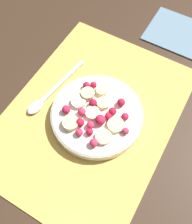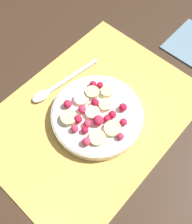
# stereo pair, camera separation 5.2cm
# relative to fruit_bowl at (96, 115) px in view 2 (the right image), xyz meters

# --- Properties ---
(ground_plane) EXTENTS (3.00, 3.00, 0.00)m
(ground_plane) POSITION_rel_fruit_bowl_xyz_m (-0.00, -0.02, -0.02)
(ground_plane) COLOR #382619
(placemat) EXTENTS (0.47, 0.35, 0.01)m
(placemat) POSITION_rel_fruit_bowl_xyz_m (-0.00, -0.02, -0.02)
(placemat) COLOR #E0B251
(placemat) RESTS_ON ground_plane
(fruit_bowl) EXTENTS (0.20, 0.20, 0.05)m
(fruit_bowl) POSITION_rel_fruit_bowl_xyz_m (0.00, 0.00, 0.00)
(fruit_bowl) COLOR silver
(fruit_bowl) RESTS_ON placemat
(spoon) EXTENTS (0.19, 0.04, 0.01)m
(spoon) POSITION_rel_fruit_bowl_xyz_m (0.01, -0.13, -0.01)
(spoon) COLOR silver
(spoon) RESTS_ON placemat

